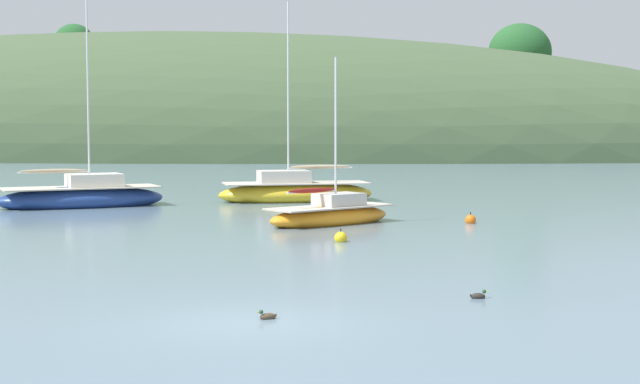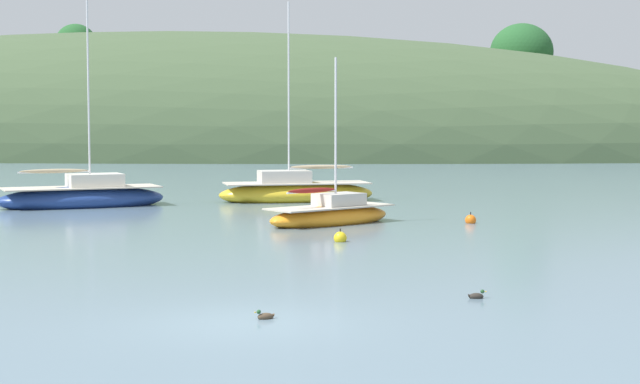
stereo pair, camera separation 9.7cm
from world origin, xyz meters
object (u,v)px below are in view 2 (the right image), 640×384
at_px(sailboat_red_portside, 83,197).
at_px(mooring_buoy_channel, 471,220).
at_px(duck_trailing, 265,316).
at_px(mooring_buoy_outer, 340,238).
at_px(sailboat_cream_ketch, 296,192).
at_px(sailboat_orange_cutter, 331,215).
at_px(duck_lone_left, 476,296).

height_order(sailboat_red_portside, mooring_buoy_channel, sailboat_red_portside).
bearing_deg(duck_trailing, mooring_buoy_channel, 73.83).
bearing_deg(mooring_buoy_outer, sailboat_cream_ketch, 100.77).
relative_size(sailboat_red_portside, sailboat_orange_cutter, 1.65).
relative_size(mooring_buoy_outer, duck_lone_left, 1.27).
height_order(duck_lone_left, duck_trailing, same).
distance_m(sailboat_orange_cutter, mooring_buoy_outer, 5.81).
bearing_deg(mooring_buoy_channel, sailboat_orange_cutter, -173.13).
xyz_separation_m(sailboat_red_portside, sailboat_orange_cutter, (12.22, -6.97, -0.11)).
bearing_deg(mooring_buoy_channel, sailboat_red_portside, 160.42).
xyz_separation_m(sailboat_cream_ketch, duck_lone_left, (6.85, -27.09, -0.42)).
height_order(sailboat_cream_ketch, duck_trailing, sailboat_cream_ketch).
xyz_separation_m(sailboat_red_portside, mooring_buoy_outer, (12.91, -12.73, -0.35)).
xyz_separation_m(sailboat_red_portside, duck_trailing, (12.09, -25.76, -0.41)).
distance_m(sailboat_red_portside, duck_trailing, 28.46).
bearing_deg(duck_trailing, sailboat_orange_cutter, 89.61).
relative_size(mooring_buoy_channel, duck_lone_left, 1.27).
bearing_deg(mooring_buoy_outer, mooring_buoy_channel, 53.10).
bearing_deg(mooring_buoy_outer, sailboat_red_portside, 135.39).
relative_size(sailboat_orange_cutter, mooring_buoy_channel, 12.48).
relative_size(sailboat_red_portside, sailboat_cream_ketch, 1.08).
xyz_separation_m(mooring_buoy_channel, duck_trailing, (-5.64, -19.45, -0.07)).
relative_size(sailboat_cream_ketch, mooring_buoy_outer, 19.06).
bearing_deg(sailboat_red_portside, mooring_buoy_outer, -44.61).
bearing_deg(duck_trailing, mooring_buoy_outer, 86.41).
bearing_deg(duck_lone_left, mooring_buoy_outer, 109.49).
xyz_separation_m(sailboat_cream_ketch, mooring_buoy_outer, (3.18, -16.74, -0.35)).
bearing_deg(sailboat_orange_cutter, duck_trailing, -90.39).
bearing_deg(sailboat_red_portside, mooring_buoy_channel, -19.58).
distance_m(sailboat_cream_ketch, mooring_buoy_channel, 13.06).
height_order(mooring_buoy_outer, duck_lone_left, mooring_buoy_outer).
distance_m(mooring_buoy_outer, mooring_buoy_channel, 8.03).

